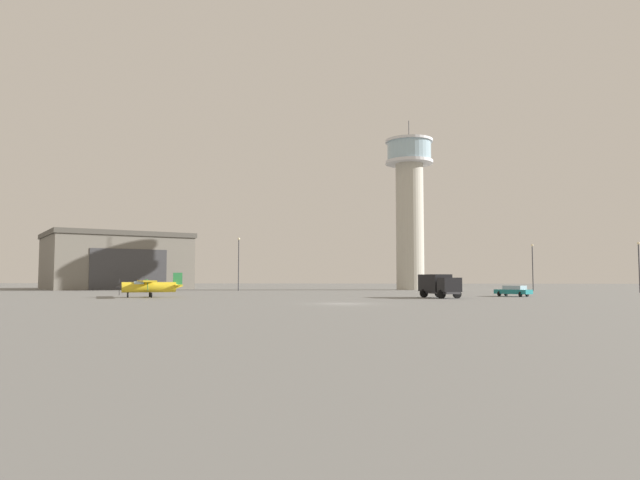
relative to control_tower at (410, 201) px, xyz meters
name	(u,v)px	position (x,y,z in m)	size (l,w,h in m)	color
ground_plane	(344,304)	(-10.16, -63.77, -17.72)	(400.00, 400.00, 0.00)	slate
control_tower	(410,201)	(0.00, 0.00, 0.00)	(9.52, 9.52, 34.16)	#B2AD9E
hangar	(116,261)	(-62.52, 3.36, -11.81)	(36.21, 35.39, 11.78)	#6B665B
airplane_yellow	(150,286)	(-34.07, -48.82, -16.34)	(7.64, 9.56, 2.96)	gold
truck_box_black	(439,285)	(0.10, -47.50, -16.18)	(4.56, 6.51, 2.73)	#38383D
car_teal	(513,291)	(10.02, -41.46, -16.98)	(4.36, 4.33, 1.37)	teal
light_post_west	(533,263)	(21.05, -9.72, -12.69)	(0.44, 0.44, 8.42)	#38383D
light_post_east	(239,259)	(-31.99, -11.94, -11.99)	(0.44, 0.44, 9.75)	#38383D
light_post_north	(639,262)	(34.35, -20.80, -12.89)	(0.44, 0.44, 8.03)	#38383D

